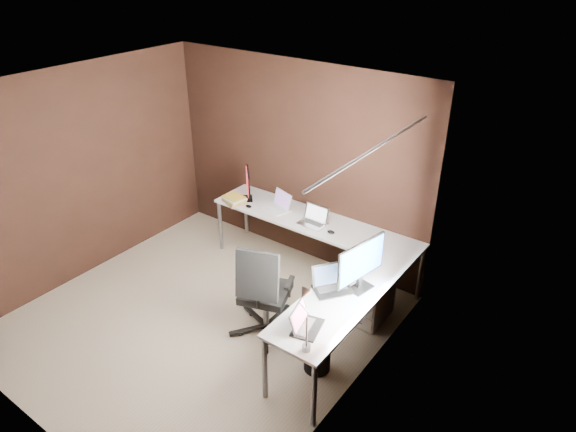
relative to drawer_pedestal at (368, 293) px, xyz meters
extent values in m
cube|color=#B5AA8D|center=(-1.43, -1.15, -0.30)|extent=(3.60, 3.60, 0.00)
cube|color=white|center=(-1.43, -1.15, 2.20)|extent=(3.60, 3.60, 0.00)
cube|color=black|center=(-1.43, 0.65, 0.95)|extent=(3.60, 0.00, 2.50)
cube|color=black|center=(-1.43, -2.95, 0.95)|extent=(3.60, 0.00, 2.50)
cube|color=black|center=(-3.23, -1.15, 0.95)|extent=(0.00, 3.60, 2.50)
cube|color=black|center=(0.37, -1.15, 0.95)|extent=(0.00, 3.60, 2.50)
cube|color=white|center=(0.36, -0.80, 1.15)|extent=(0.00, 1.00, 1.30)
cube|color=#BC6216|center=(0.32, -1.53, 0.95)|extent=(0.01, 0.35, 2.00)
cube|color=#BC6216|center=(0.32, -0.08, 0.95)|extent=(0.01, 0.35, 2.00)
cylinder|color=slate|center=(0.32, -0.80, 1.98)|extent=(0.02, 1.90, 0.02)
cube|color=white|center=(-0.96, 0.35, 0.41)|extent=(2.65, 0.60, 0.03)
cube|color=white|center=(0.07, -0.78, 0.41)|extent=(0.60, 1.65, 0.03)
cylinder|color=slate|center=(-2.24, 0.09, 0.05)|extent=(0.05, 0.05, 0.70)
cylinder|color=slate|center=(-2.24, 0.61, 0.05)|extent=(0.05, 0.05, 0.70)
cylinder|color=slate|center=(-0.19, -1.56, 0.05)|extent=(0.05, 0.05, 0.70)
cylinder|color=slate|center=(0.33, -1.56, 0.05)|extent=(0.05, 0.05, 0.70)
cylinder|color=slate|center=(0.33, 0.61, 0.05)|extent=(0.05, 0.05, 0.70)
cube|color=white|center=(0.00, 0.00, 0.00)|extent=(0.42, 0.50, 0.60)
cube|color=black|center=(-1.95, 0.32, 0.44)|extent=(0.22, 0.23, 0.01)
cube|color=black|center=(-1.94, 0.34, 0.49)|extent=(0.05, 0.05, 0.09)
cube|color=black|center=(-1.94, 0.34, 0.68)|extent=(0.32, 0.34, 0.28)
cube|color=red|center=(-1.95, 0.33, 0.68)|extent=(0.28, 0.31, 0.25)
cube|color=black|center=(0.15, -0.51, 0.44)|extent=(0.19, 0.26, 0.01)
cube|color=black|center=(0.13, -0.50, 0.50)|extent=(0.04, 0.06, 0.11)
cube|color=black|center=(0.13, -0.50, 0.74)|extent=(0.15, 0.61, 0.38)
cube|color=blue|center=(0.15, -0.51, 0.74)|extent=(0.12, 0.58, 0.35)
cube|color=white|center=(-1.47, 0.32, 0.44)|extent=(0.37, 0.31, 0.02)
cube|color=white|center=(-1.45, 0.40, 0.54)|extent=(0.32, 0.15, 0.20)
cube|color=#6B4C87|center=(-1.45, 0.39, 0.54)|extent=(0.28, 0.13, 0.17)
cube|color=silver|center=(-0.91, 0.26, 0.44)|extent=(0.32, 0.23, 0.02)
cube|color=silver|center=(-0.91, 0.34, 0.54)|extent=(0.32, 0.07, 0.20)
cube|color=white|center=(-0.91, 0.33, 0.54)|extent=(0.28, 0.06, 0.17)
cube|color=black|center=(-0.05, -0.69, 0.44)|extent=(0.41, 0.43, 0.02)
cube|color=black|center=(-0.12, -0.63, 0.55)|extent=(0.26, 0.32, 0.22)
cube|color=#19263D|center=(-0.12, -0.64, 0.55)|extent=(0.22, 0.28, 0.19)
cube|color=black|center=(0.06, -1.28, 0.44)|extent=(0.28, 0.35, 0.02)
cube|color=black|center=(-0.02, -1.30, 0.54)|extent=(0.13, 0.32, 0.19)
cube|color=#BE5582|center=(-0.01, -1.29, 0.54)|extent=(0.11, 0.28, 0.17)
cube|color=#966D50|center=(-2.02, 0.15, 0.44)|extent=(0.34, 0.31, 0.03)
cube|color=gold|center=(-2.02, 0.15, 0.47)|extent=(0.31, 0.27, 0.02)
cube|color=silver|center=(-2.02, 0.15, 0.49)|extent=(0.31, 0.27, 0.02)
cube|color=gold|center=(-2.02, 0.15, 0.51)|extent=(0.28, 0.23, 0.02)
ellipsoid|color=black|center=(-1.79, 0.15, 0.45)|extent=(0.10, 0.08, 0.03)
ellipsoid|color=black|center=(-0.63, 0.21, 0.45)|extent=(0.10, 0.08, 0.04)
cylinder|color=slate|center=(0.20, -1.50, 0.46)|extent=(0.07, 0.07, 0.05)
cylinder|color=slate|center=(0.20, -1.50, 0.63)|extent=(0.02, 0.02, 0.28)
cylinder|color=slate|center=(0.15, -1.47, 0.82)|extent=(0.02, 0.16, 0.21)
cone|color=slate|center=(0.10, -1.40, 0.89)|extent=(0.09, 0.11, 0.12)
cylinder|color=slate|center=(-0.75, -0.83, -0.05)|extent=(0.06, 0.06, 0.39)
cube|color=black|center=(-0.75, -0.83, 0.18)|extent=(0.60, 0.60, 0.08)
cube|color=black|center=(-0.68, -1.04, 0.53)|extent=(0.44, 0.26, 0.51)
cylinder|color=black|center=(-0.01, -0.99, -0.15)|extent=(0.26, 0.26, 0.29)
camera|label=1|loc=(1.93, -4.12, 3.37)|focal=32.00mm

